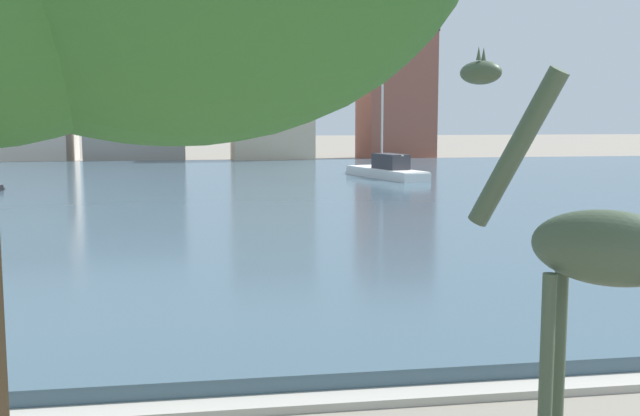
{
  "coord_description": "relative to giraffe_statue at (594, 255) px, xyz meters",
  "views": [
    {
      "loc": [
        -0.17,
        -2.1,
        3.94
      ],
      "look_at": [
        2.11,
        11.91,
        2.2
      ],
      "focal_mm": 42.28,
      "sensor_mm": 36.0,
      "label": 1
    }
  ],
  "objects": [
    {
      "name": "townhouse_corner_house",
      "position": [
        13.53,
        59.52,
        3.6
      ],
      "size": [
        6.05,
        6.94,
        12.02
      ],
      "color": "#8E5142",
      "rests_on": "ground"
    },
    {
      "name": "townhouse_tall_gabled",
      "position": [
        -19.24,
        60.6,
        2.44
      ],
      "size": [
        8.74,
        7.41,
        9.68
      ],
      "color": "beige",
      "rests_on": "ground"
    },
    {
      "name": "giraffe_statue",
      "position": [
        0.0,
        0.0,
        0.0
      ],
      "size": [
        2.19,
        2.2,
        4.74
      ],
      "color": "#3D4C38",
      "rests_on": "ground"
    },
    {
      "name": "harbor_water",
      "position": [
        -4.11,
        28.76,
        -2.24
      ],
      "size": [
        87.99,
        52.63,
        0.35
      ],
      "primitive_type": "cube",
      "color": "#3D5666",
      "rests_on": "ground"
    },
    {
      "name": "quay_edge_coping",
      "position": [
        -4.11,
        2.2,
        -2.36
      ],
      "size": [
        87.99,
        0.5,
        0.12
      ],
      "primitive_type": "cube",
      "color": "#ADA89E",
      "rests_on": "ground"
    },
    {
      "name": "sailboat_white",
      "position": [
        6.43,
        35.66,
        -1.8
      ],
      "size": [
        3.67,
        8.27,
        9.47
      ],
      "color": "white",
      "rests_on": "ground"
    },
    {
      "name": "townhouse_end_terrace",
      "position": [
        1.98,
        57.61,
        2.85
      ],
      "size": [
        6.76,
        8.11,
        10.51
      ],
      "color": "#C6B293",
      "rests_on": "ground"
    },
    {
      "name": "townhouse_wide_warehouse",
      "position": [
        -9.45,
        58.75,
        1.93
      ],
      "size": [
        8.35,
        5.65,
        8.68
      ],
      "color": "gray",
      "rests_on": "ground"
    }
  ]
}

